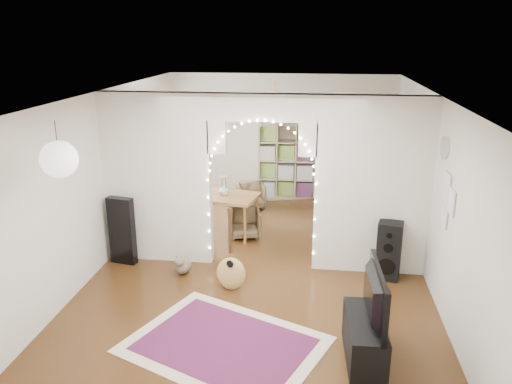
# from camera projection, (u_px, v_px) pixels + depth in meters

# --- Properties ---
(floor) EXTENTS (7.50, 7.50, 0.00)m
(floor) POSITION_uv_depth(u_px,v_px,m) (262.00, 263.00, 8.02)
(floor) COLOR black
(floor) RESTS_ON ground
(ceiling) EXTENTS (5.00, 7.50, 0.02)m
(ceiling) POSITION_uv_depth(u_px,v_px,m) (262.00, 93.00, 7.20)
(ceiling) COLOR white
(ceiling) RESTS_ON wall_back
(wall_back) EXTENTS (5.00, 0.02, 2.70)m
(wall_back) POSITION_uv_depth(u_px,v_px,m) (281.00, 135.00, 11.15)
(wall_back) COLOR silver
(wall_back) RESTS_ON floor
(wall_front) EXTENTS (5.00, 0.02, 2.70)m
(wall_front) POSITION_uv_depth(u_px,v_px,m) (209.00, 313.00, 4.07)
(wall_front) COLOR silver
(wall_front) RESTS_ON floor
(wall_left) EXTENTS (0.02, 7.50, 2.70)m
(wall_left) POSITION_uv_depth(u_px,v_px,m) (106.00, 177.00, 7.91)
(wall_left) COLOR silver
(wall_left) RESTS_ON floor
(wall_right) EXTENTS (0.02, 7.50, 2.70)m
(wall_right) POSITION_uv_depth(u_px,v_px,m) (431.00, 189.00, 7.31)
(wall_right) COLOR silver
(wall_right) RESTS_ON floor
(divider_wall) EXTENTS (5.00, 0.20, 2.70)m
(divider_wall) POSITION_uv_depth(u_px,v_px,m) (262.00, 178.00, 7.59)
(divider_wall) COLOR silver
(divider_wall) RESTS_ON floor
(fairy_lights) EXTENTS (1.64, 0.04, 1.60)m
(fairy_lights) POSITION_uv_depth(u_px,v_px,m) (261.00, 172.00, 7.43)
(fairy_lights) COLOR #FFEABF
(fairy_lights) RESTS_ON divider_wall
(window) EXTENTS (0.04, 1.20, 1.40)m
(window) POSITION_uv_depth(u_px,v_px,m) (145.00, 144.00, 9.56)
(window) COLOR white
(window) RESTS_ON wall_left
(wall_clock) EXTENTS (0.03, 0.31, 0.31)m
(wall_clock) POSITION_uv_depth(u_px,v_px,m) (445.00, 148.00, 6.52)
(wall_clock) COLOR white
(wall_clock) RESTS_ON wall_right
(picture_frames) EXTENTS (0.02, 0.50, 0.70)m
(picture_frames) POSITION_uv_depth(u_px,v_px,m) (447.00, 201.00, 6.32)
(picture_frames) COLOR white
(picture_frames) RESTS_ON wall_right
(paper_lantern) EXTENTS (0.40, 0.40, 0.40)m
(paper_lantern) POSITION_uv_depth(u_px,v_px,m) (59.00, 159.00, 5.30)
(paper_lantern) COLOR white
(paper_lantern) RESTS_ON ceiling
(ceiling_fan) EXTENTS (1.10, 1.10, 0.30)m
(ceiling_fan) POSITION_uv_depth(u_px,v_px,m) (275.00, 97.00, 9.18)
(ceiling_fan) COLOR gold
(ceiling_fan) RESTS_ON ceiling
(area_rug) EXTENTS (2.66, 2.38, 0.02)m
(area_rug) POSITION_uv_depth(u_px,v_px,m) (225.00, 344.00, 5.91)
(area_rug) COLOR maroon
(area_rug) RESTS_ON floor
(guitar_case) EXTENTS (0.44, 0.22, 1.10)m
(guitar_case) POSITION_uv_depth(u_px,v_px,m) (122.00, 231.00, 7.88)
(guitar_case) COLOR black
(guitar_case) RESTS_ON floor
(acoustic_guitar) EXTENTS (0.45, 0.30, 1.05)m
(acoustic_guitar) POSITION_uv_depth(u_px,v_px,m) (231.00, 261.00, 7.05)
(acoustic_guitar) COLOR tan
(acoustic_guitar) RESTS_ON floor
(tabby_cat) EXTENTS (0.26, 0.54, 0.36)m
(tabby_cat) POSITION_uv_depth(u_px,v_px,m) (183.00, 265.00, 7.64)
(tabby_cat) COLOR brown
(tabby_cat) RESTS_ON floor
(floor_speaker) EXTENTS (0.41, 0.37, 0.89)m
(floor_speaker) POSITION_uv_depth(u_px,v_px,m) (389.00, 251.00, 7.41)
(floor_speaker) COLOR black
(floor_speaker) RESTS_ON floor
(media_console) EXTENTS (0.45, 1.02, 0.50)m
(media_console) POSITION_uv_depth(u_px,v_px,m) (364.00, 339.00, 5.60)
(media_console) COLOR black
(media_console) RESTS_ON floor
(tv) EXTENTS (0.19, 1.08, 0.62)m
(tv) POSITION_uv_depth(u_px,v_px,m) (368.00, 295.00, 5.43)
(tv) COLOR black
(tv) RESTS_ON media_console
(bookcase) EXTENTS (1.71, 0.87, 1.70)m
(bookcase) POSITION_uv_depth(u_px,v_px,m) (296.00, 160.00, 11.03)
(bookcase) COLOR #C3AA8D
(bookcase) RESTS_ON floor
(dining_table) EXTENTS (1.33, 1.02, 0.76)m
(dining_table) POSITION_uv_depth(u_px,v_px,m) (224.00, 199.00, 8.98)
(dining_table) COLOR brown
(dining_table) RESTS_ON floor
(flower_vase) EXTENTS (0.22, 0.22, 0.19)m
(flower_vase) POSITION_uv_depth(u_px,v_px,m) (224.00, 190.00, 8.93)
(flower_vase) COLOR white
(flower_vase) RESTS_ON dining_table
(dining_chair_left) EXTENTS (0.65, 0.66, 0.51)m
(dining_chair_left) POSITION_uv_depth(u_px,v_px,m) (244.00, 223.00, 9.01)
(dining_chair_left) COLOR brown
(dining_chair_left) RESTS_ON floor
(dining_chair_right) EXTENTS (0.70, 0.71, 0.52)m
(dining_chair_right) POSITION_uv_depth(u_px,v_px,m) (251.00, 196.00, 10.52)
(dining_chair_right) COLOR brown
(dining_chair_right) RESTS_ON floor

